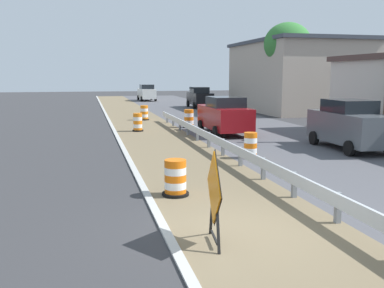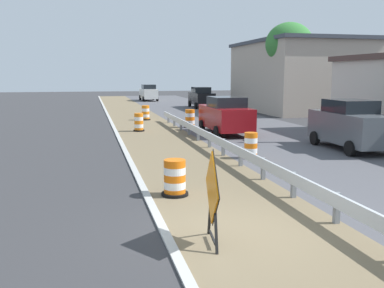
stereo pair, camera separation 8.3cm
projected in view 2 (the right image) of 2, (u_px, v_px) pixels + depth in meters
name	position (u px, v px, depth m)	size (l,w,h in m)	color
ground_plane	(230.00, 235.00, 8.92)	(160.00, 160.00, 0.00)	#333335
median_dirt_strip	(263.00, 231.00, 9.09)	(3.90, 120.00, 0.01)	#706047
curb_near_edge	(168.00, 240.00, 8.62)	(0.20, 120.00, 0.11)	#ADADA8
guardrail_median	(311.00, 189.00, 10.51)	(0.18, 41.77, 0.71)	silver
warning_sign_diamond	(212.00, 192.00, 8.28)	(0.22, 1.52, 1.89)	black
traffic_barrel_nearest	(175.00, 179.00, 11.75)	(0.74, 0.74, 0.99)	orange
traffic_barrel_close	(251.00, 147.00, 17.03)	(0.65, 0.65, 1.02)	orange
traffic_barrel_mid	(139.00, 123.00, 25.17)	(0.65, 0.65, 1.06)	orange
traffic_barrel_far	(190.00, 119.00, 26.96)	(0.74, 0.74, 1.13)	orange
traffic_barrel_farther	(146.00, 113.00, 31.42)	(0.69, 0.69, 1.07)	orange
car_lead_near_lane	(148.00, 93.00, 54.96)	(2.01, 4.82, 2.06)	silver
car_trailing_near_lane	(201.00, 97.00, 43.32)	(2.08, 4.51, 2.06)	black
car_lead_far_lane	(225.00, 115.00, 23.99)	(2.11, 4.65, 2.07)	maroon
car_mid_far_lane	(351.00, 125.00, 18.97)	(2.15, 4.57, 2.19)	#4C5156
roadside_shop_far	(298.00, 76.00, 39.29)	(9.01, 13.08, 6.30)	#AD9E8E
tree_roadside	(289.00, 44.00, 34.55)	(3.78, 3.78, 7.43)	brown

